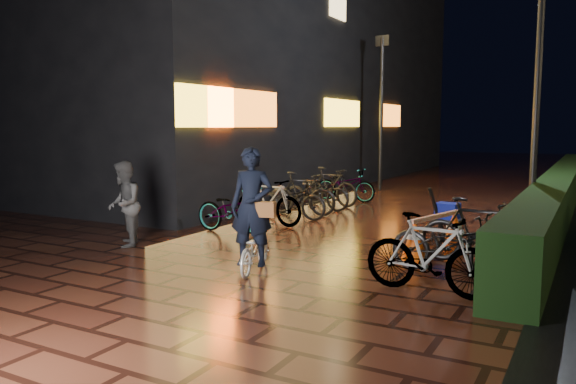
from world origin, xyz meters
The scene contains 11 objects.
ground centered at (0.00, 0.00, 0.00)m, with size 80.00×80.00×0.00m, color #381911.
hedge centered at (3.30, 8.00, 0.50)m, with size 0.70×20.00×1.00m, color black.
bystander_person centered at (-3.33, -1.15, 0.78)m, with size 0.75×0.59×1.55m, color #4F4E50.
storefront_block centered at (-9.50, 11.50, 4.50)m, with size 12.09×22.00×9.00m.
lamp_post_hedge centered at (2.93, 4.40, 2.88)m, with size 0.50×0.15×5.23m.
lamp_post_sf centered at (-2.42, 9.89, 2.85)m, with size 0.50×0.15×5.19m.
cyclist centered at (-0.32, -1.54, 0.70)m, with size 0.79×1.39×1.88m.
traffic_barrier centered at (1.78, 0.87, 0.35)m, with size 0.82×1.74×0.71m.
cart_assembly centered at (1.65, 2.21, 0.53)m, with size 0.62×0.57×1.04m.
parked_bikes_storefront centered at (-2.24, 3.71, 0.50)m, with size 2.01×6.37×1.06m.
parked_bikes_hedge centered at (2.35, -0.38, 0.51)m, with size 2.03×2.47×1.06m.
Camera 1 is at (4.10, -8.48, 2.18)m, focal length 35.00 mm.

